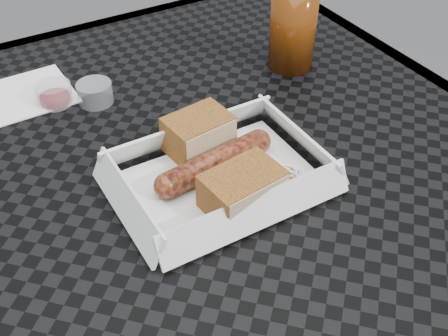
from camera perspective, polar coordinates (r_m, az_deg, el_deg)
name	(u,v)px	position (r m, az deg, el deg)	size (l,w,h in m)	color
patio_table	(197,184)	(0.79, -2.71, -1.64)	(0.80, 0.80, 0.74)	black
food_tray	(220,181)	(0.67, -0.43, -1.33)	(0.22, 0.15, 0.00)	white
bratwurst	(215,163)	(0.67, -0.95, 0.54)	(0.17, 0.05, 0.03)	brown
bread_near	(198,134)	(0.70, -2.62, 3.48)	(0.08, 0.06, 0.05)	brown
bread_far	(242,189)	(0.63, 1.89, -2.16)	(0.09, 0.06, 0.04)	brown
veg_garnish	(291,178)	(0.68, 6.85, -0.97)	(0.03, 0.03, 0.00)	#E35009
napkin	(29,94)	(0.87, -19.22, 7.13)	(0.12, 0.12, 0.00)	white
condiment_cup_sauce	(54,94)	(0.84, -16.88, 7.22)	(0.05, 0.05, 0.03)	maroon
condiment_cup_empty	(95,93)	(0.82, -12.97, 7.45)	(0.05, 0.05, 0.03)	silver
drink_glass	(293,26)	(0.87, 7.03, 14.10)	(0.07, 0.07, 0.13)	#572507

